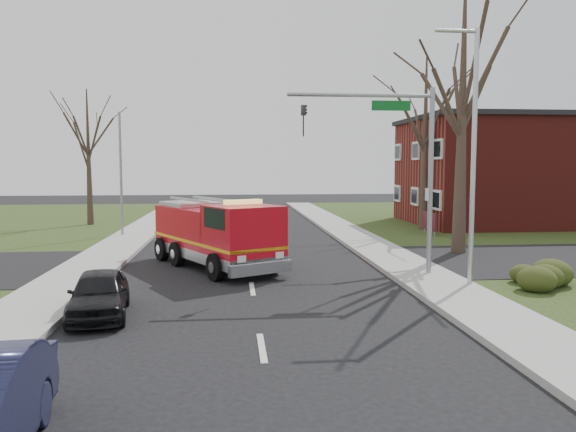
{
  "coord_description": "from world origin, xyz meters",
  "views": [
    {
      "loc": [
        -0.62,
        -18.13,
        4.05
      ],
      "look_at": [
        1.62,
        4.37,
        2.0
      ],
      "focal_mm": 35.0,
      "sensor_mm": 36.0,
      "label": 1
    }
  ],
  "objects": [
    {
      "name": "bare_tree_near",
      "position": [
        9.5,
        6.0,
        7.41
      ],
      "size": [
        6.0,
        6.0,
        12.0
      ],
      "color": "#362720",
      "rests_on": "ground"
    },
    {
      "name": "fire_engine",
      "position": [
        -1.27,
        4.0,
        1.27
      ],
      "size": [
        5.37,
        7.28,
        2.81
      ],
      "rotation": [
        0.0,
        0.0,
        0.49
      ],
      "color": "#B70817",
      "rests_on": "ground"
    },
    {
      "name": "sidewalk_left",
      "position": [
        -6.2,
        0.0,
        0.07
      ],
      "size": [
        2.4,
        80.0,
        0.15
      ],
      "primitive_type": "cube",
      "color": "#9C9C97",
      "rests_on": "ground"
    },
    {
      "name": "bare_tree_far",
      "position": [
        11.0,
        15.0,
        6.49
      ],
      "size": [
        5.25,
        5.25,
        10.5
      ],
      "color": "#362720",
      "rests_on": "ground"
    },
    {
      "name": "sidewalk_right",
      "position": [
        6.2,
        0.0,
        0.07
      ],
      "size": [
        2.4,
        80.0,
        0.15
      ],
      "primitive_type": "cube",
      "color": "#9C9C97",
      "rests_on": "ground"
    },
    {
      "name": "streetlight_pole",
      "position": [
        7.14,
        -0.5,
        4.55
      ],
      "size": [
        1.48,
        0.16,
        8.4
      ],
      "color": "#B7BABF",
      "rests_on": "ground"
    },
    {
      "name": "ground",
      "position": [
        0.0,
        0.0,
        0.0
      ],
      "size": [
        120.0,
        120.0,
        0.0
      ],
      "primitive_type": "plane",
      "color": "black",
      "rests_on": "ground"
    },
    {
      "name": "health_center_sign",
      "position": [
        10.5,
        12.5,
        0.88
      ],
      "size": [
        0.12,
        2.0,
        1.4
      ],
      "color": "#4D1218",
      "rests_on": "ground"
    },
    {
      "name": "brick_building",
      "position": [
        19.0,
        18.0,
        3.66
      ],
      "size": [
        15.4,
        10.4,
        7.25
      ],
      "color": "maroon",
      "rests_on": "ground"
    },
    {
      "name": "hedge_corner",
      "position": [
        9.0,
        -1.0,
        0.58
      ],
      "size": [
        2.8,
        2.0,
        0.9
      ],
      "primitive_type": "ellipsoid",
      "color": "#303A15",
      "rests_on": "lawn_right"
    },
    {
      "name": "parked_car_maroon",
      "position": [
        -4.2,
        -2.94,
        0.62
      ],
      "size": [
        1.94,
        3.83,
        1.25
      ],
      "primitive_type": "imported",
      "rotation": [
        0.0,
        0.0,
        0.13
      ],
      "color": "black",
      "rests_on": "ground"
    },
    {
      "name": "bare_tree_left",
      "position": [
        -10.0,
        20.0,
        5.56
      ],
      "size": [
        4.5,
        4.5,
        9.0
      ],
      "color": "#362720",
      "rests_on": "ground"
    },
    {
      "name": "utility_pole_far",
      "position": [
        -6.8,
        14.0,
        3.5
      ],
      "size": [
        0.14,
        0.14,
        7.0
      ],
      "primitive_type": "cylinder",
      "color": "gray",
      "rests_on": "ground"
    },
    {
      "name": "traffic_signal_mast",
      "position": [
        5.21,
        1.5,
        4.71
      ],
      "size": [
        5.29,
        0.18,
        6.8
      ],
      "color": "gray",
      "rests_on": "ground"
    }
  ]
}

